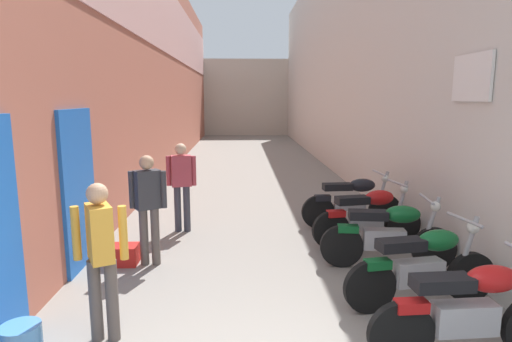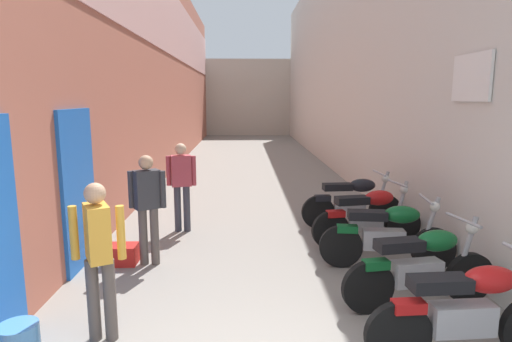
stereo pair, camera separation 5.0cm
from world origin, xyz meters
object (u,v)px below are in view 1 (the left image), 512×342
motorcycle_fifth (352,200)px  pedestrian_mid_alley (148,202)px  motorcycle_nearest (471,309)px  pedestrian_further_down (181,181)px  pedestrian_by_doorway (101,251)px  motorcycle_second (423,265)px  motorcycle_third (389,234)px  motorcycle_fourth (369,215)px  plastic_crate (122,255)px

motorcycle_fifth → pedestrian_mid_alley: 3.75m
motorcycle_nearest → pedestrian_further_down: 5.02m
pedestrian_by_doorway → pedestrian_further_down: same height
motorcycle_nearest → pedestrian_mid_alley: bearing=144.0°
motorcycle_second → motorcycle_third: (0.00, 1.13, 0.00)m
motorcycle_fourth → motorcycle_fifth: bearing=90.0°
motorcycle_third → plastic_crate: size_ratio=4.20×
motorcycle_second → pedestrian_by_doorway: (-3.37, -0.54, 0.42)m
motorcycle_fourth → pedestrian_mid_alley: size_ratio=1.17×
pedestrian_by_doorway → pedestrian_further_down: (0.30, 3.48, 0.00)m
plastic_crate → pedestrian_by_doorway: bearing=-79.5°
pedestrian_further_down → motorcycle_second: bearing=-43.7°
pedestrian_by_doorway → motorcycle_fifth: bearing=47.1°
motorcycle_fourth → pedestrian_further_down: (-3.07, 0.86, 0.42)m
motorcycle_fourth → plastic_crate: (-3.73, -0.66, -0.36)m
motorcycle_second → motorcycle_third: 1.13m
plastic_crate → motorcycle_fifth: bearing=24.0°
motorcycle_second → motorcycle_fourth: (-0.00, 2.07, 0.00)m
motorcycle_nearest → plastic_crate: motorcycle_nearest is taller
motorcycle_third → pedestrian_by_doorway: bearing=-153.5°
motorcycle_fifth → pedestrian_mid_alley: bearing=-153.2°
motorcycle_third → pedestrian_further_down: (-3.07, 1.80, 0.42)m
motorcycle_nearest → pedestrian_by_doorway: pedestrian_by_doorway is taller
pedestrian_by_doorway → pedestrian_mid_alley: size_ratio=1.00×
motorcycle_third → pedestrian_by_doorway: size_ratio=1.18×
pedestrian_by_doorway → plastic_crate: bearing=100.5°
motorcycle_second → motorcycle_fifth: same height
motorcycle_third → pedestrian_further_down: 3.58m
pedestrian_further_down → plastic_crate: (-0.66, -1.52, -0.78)m
motorcycle_second → pedestrian_mid_alley: bearing=157.2°
pedestrian_by_doorway → motorcycle_fourth: bearing=37.9°
pedestrian_further_down → plastic_crate: 1.83m
motorcycle_fourth → motorcycle_second: bearing=-90.0°
motorcycle_nearest → pedestrian_mid_alley: size_ratio=1.18×
pedestrian_mid_alley → plastic_crate: (-0.40, 0.02, -0.78)m
motorcycle_third → motorcycle_fifth: same height
pedestrian_by_doorway → plastic_crate: pedestrian_by_doorway is taller
motorcycle_second → motorcycle_fourth: same height
motorcycle_third → motorcycle_fifth: size_ratio=1.00×
pedestrian_mid_alley → motorcycle_fourth: bearing=11.5°
motorcycle_fourth → pedestrian_by_doorway: bearing=-142.1°
motorcycle_second → motorcycle_fifth: size_ratio=0.99×
pedestrian_by_doorway → pedestrian_further_down: bearing=85.1°
motorcycle_third → motorcycle_fourth: bearing=90.0°
motorcycle_third → motorcycle_fifth: (0.00, 1.94, 0.00)m
motorcycle_second → plastic_crate: motorcycle_second is taller
pedestrian_by_doorway → pedestrian_further_down: 3.49m
motorcycle_fifth → plastic_crate: 4.10m
plastic_crate → pedestrian_further_down: bearing=66.6°
motorcycle_fifth → plastic_crate: (-3.73, -1.66, -0.36)m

